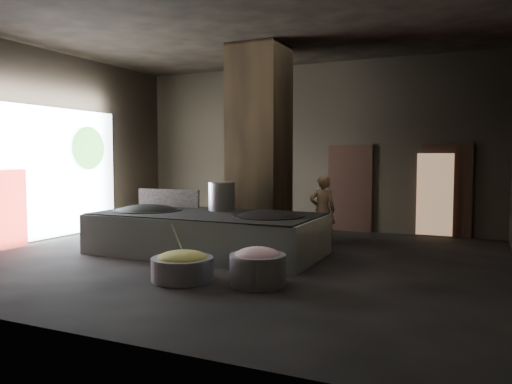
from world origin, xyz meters
The scene contains 27 objects.
floor centered at (0.00, 0.00, -0.05)m, with size 10.00×9.00×0.10m, color black.
ceiling centered at (0.00, 0.00, 4.55)m, with size 10.00×9.00×0.10m, color black.
back_wall centered at (0.00, 4.55, 2.25)m, with size 10.00×0.10×4.50m, color black.
front_wall centered at (0.00, -4.55, 2.25)m, with size 10.00×0.10×4.50m, color black.
left_wall centered at (-5.05, 0.00, 2.25)m, with size 0.10×9.00×4.50m, color black.
pillar centered at (-0.30, 1.90, 2.25)m, with size 1.20×1.20×4.50m, color black.
hearth_platform centered at (-0.70, 0.17, 0.40)m, with size 4.64×2.22×0.81m, color silver.
platform_cap centered at (-0.70, 0.17, 0.82)m, with size 4.54×2.18×0.03m, color black.
wok_left centered at (-2.15, 0.12, 0.75)m, with size 1.46×1.46×0.40m, color black.
wok_left_rim centered at (-2.15, 0.12, 0.82)m, with size 1.49×1.49×0.05m, color black.
wok_right centered at (0.65, 0.22, 0.75)m, with size 1.36×1.36×0.38m, color black.
wok_right_rim centered at (0.65, 0.22, 0.82)m, with size 1.39×1.39×0.05m, color black.
stock_pot centered at (-0.65, 0.72, 1.13)m, with size 0.56×0.56×0.61m, color #95989C.
splash_guard centered at (-2.15, 0.92, 1.03)m, with size 1.61×0.06×0.40m, color black.
cook centered at (1.19, 2.01, 0.78)m, with size 0.57×0.37×1.57m, color #9C764F.
veg_basin centered at (0.07, -1.93, 0.18)m, with size 0.99×0.99×0.37m, color gray.
veg_fill centered at (0.07, -1.93, 0.35)m, with size 0.82×0.82×0.25m, color #87AC53.
ladle centered at (-0.08, -1.78, 0.55)m, with size 0.03×0.03×0.78m, color #95989C.
meat_basin centered at (1.30, -1.70, 0.24)m, with size 0.87×0.87×0.48m, color gray.
meat_fill centered at (1.30, -1.70, 0.45)m, with size 0.72×0.72×0.28m, color #C77782.
doorway_near centered at (1.20, 4.45, 1.10)m, with size 1.18×0.08×2.38m, color black.
doorway_near_glow centered at (1.23, 4.63, 1.05)m, with size 0.89×0.04×2.11m, color #8C6647.
doorway_far centered at (3.60, 4.45, 1.10)m, with size 1.18×0.08×2.38m, color black.
doorway_far_glow centered at (3.33, 4.37, 1.05)m, with size 0.85×0.04×2.02m, color #8C6647.
left_opening centered at (-4.95, 0.20, 1.60)m, with size 0.04×4.20×3.10m, color white.
pavilion_sliver centered at (-4.88, -1.10, 0.85)m, with size 0.05×0.90×1.70m, color maroon.
tree_silhouette centered at (-4.85, 1.30, 2.20)m, with size 0.28×1.10×1.10m, color #194714.
Camera 1 is at (4.44, -8.59, 1.97)m, focal length 35.00 mm.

